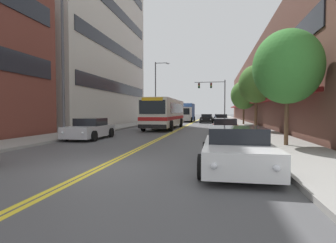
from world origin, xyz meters
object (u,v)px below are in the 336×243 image
(car_dark_grey_parked_right_far, at_px, (221,119))
(street_tree_right_far, at_px, (244,95))
(street_lamp_left_near, at_px, (66,53))
(car_red_parked_right_mid, at_px, (225,127))
(car_white_parked_right_foreground, at_px, (237,149))
(box_truck, at_px, (186,112))
(city_bus, at_px, (165,112))
(car_charcoal_moving_second, at_px, (207,118))
(street_tree_right_mid, at_px, (256,84))
(car_silver_parked_left_mid, at_px, (90,129))
(car_slate_blue_parked_right_end, at_px, (219,118))
(street_tree_right_near, at_px, (287,67))
(traffic_signal_mast, at_px, (215,92))
(street_lamp_left_far, at_px, (157,88))
(fire_hydrant, at_px, (257,134))
(car_black_moving_lead, at_px, (207,119))

(car_dark_grey_parked_right_far, bearing_deg, street_tree_right_far, -47.36)
(street_lamp_left_near, bearing_deg, car_red_parked_right_mid, 31.85)
(street_lamp_left_near, bearing_deg, car_dark_grey_parked_right_far, 68.30)
(car_white_parked_right_foreground, bearing_deg, box_truck, 98.71)
(city_bus, distance_m, street_lamp_left_near, 13.79)
(car_charcoal_moving_second, relative_size, street_tree_right_far, 0.76)
(street_tree_right_mid, bearing_deg, car_silver_parked_left_mid, -145.19)
(car_slate_blue_parked_right_end, distance_m, street_tree_right_mid, 27.39)
(city_bus, xyz_separation_m, car_silver_parked_left_mid, (-2.81, -11.29, -1.08))
(car_slate_blue_parked_right_end, xyz_separation_m, street_tree_right_near, (2.77, -37.14, 3.35))
(car_silver_parked_left_mid, relative_size, street_lamp_left_near, 0.48)
(car_silver_parked_left_mid, xyz_separation_m, car_white_parked_right_foreground, (8.70, -7.51, -0.01))
(car_charcoal_moving_second, height_order, traffic_signal_mast, traffic_signal_mast)
(street_tree_right_far, bearing_deg, car_slate_blue_parked_right_end, 100.49)
(street_lamp_left_near, bearing_deg, box_truck, 83.65)
(box_truck, height_order, street_lamp_left_near, street_lamp_left_near)
(traffic_signal_mast, bearing_deg, street_tree_right_far, -73.47)
(car_red_parked_right_mid, height_order, box_truck, box_truck)
(street_tree_right_far, bearing_deg, car_red_parked_right_mid, -100.79)
(car_silver_parked_left_mid, distance_m, car_charcoal_moving_second, 34.00)
(car_dark_grey_parked_right_far, bearing_deg, car_red_parked_right_mid, -90.38)
(car_dark_grey_parked_right_far, bearing_deg, street_lamp_left_near, -111.70)
(car_red_parked_right_mid, distance_m, street_tree_right_near, 7.69)
(car_silver_parked_left_mid, xyz_separation_m, street_lamp_left_near, (-0.62, -1.59, 4.59))
(car_silver_parked_left_mid, distance_m, street_tree_right_far, 22.74)
(car_silver_parked_left_mid, relative_size, street_tree_right_near, 0.77)
(car_white_parked_right_foreground, height_order, box_truck, box_truck)
(car_white_parked_right_foreground, height_order, car_red_parked_right_mid, car_white_parked_right_foreground)
(car_silver_parked_left_mid, relative_size, street_lamp_left_far, 0.47)
(car_dark_grey_parked_right_far, height_order, fire_hydrant, car_dark_grey_parked_right_far)
(car_red_parked_right_mid, bearing_deg, street_tree_right_near, -66.81)
(street_lamp_left_far, bearing_deg, car_white_parked_right_foreground, -72.87)
(car_silver_parked_left_mid, relative_size, traffic_signal_mast, 0.58)
(street_tree_right_far, relative_size, fire_hydrant, 7.11)
(car_silver_parked_left_mid, relative_size, car_white_parked_right_foreground, 0.93)
(car_white_parked_right_foreground, distance_m, street_lamp_left_far, 31.89)
(car_slate_blue_parked_right_end, bearing_deg, street_tree_right_mid, -84.11)
(city_bus, bearing_deg, fire_hydrant, -56.86)
(car_silver_parked_left_mid, xyz_separation_m, car_red_parked_right_mid, (8.75, 4.23, -0.04))
(street_lamp_left_far, distance_m, street_tree_right_near, 27.58)
(car_charcoal_moving_second, xyz_separation_m, street_tree_right_near, (5.02, -35.51, 3.39))
(fire_hydrant, bearing_deg, car_black_moving_lead, 98.18)
(traffic_signal_mast, xyz_separation_m, street_tree_right_mid, (3.58, -23.76, -1.05))
(car_charcoal_moving_second, height_order, street_tree_right_far, street_tree_right_far)
(car_black_moving_lead, distance_m, car_charcoal_moving_second, 7.90)
(street_tree_right_near, distance_m, fire_hydrant, 4.03)
(street_tree_right_near, relative_size, fire_hydrant, 7.16)
(car_silver_parked_left_mid, height_order, car_dark_grey_parked_right_far, car_dark_grey_parked_right_far)
(street_tree_right_mid, bearing_deg, car_black_moving_lead, 105.40)
(car_dark_grey_parked_right_far, distance_m, car_slate_blue_parked_right_end, 12.75)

